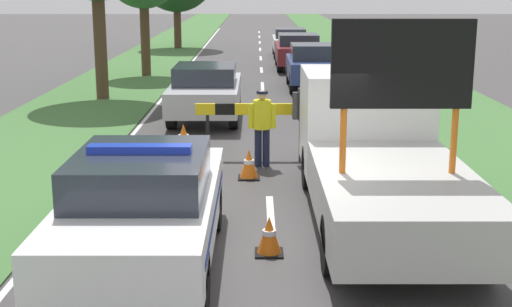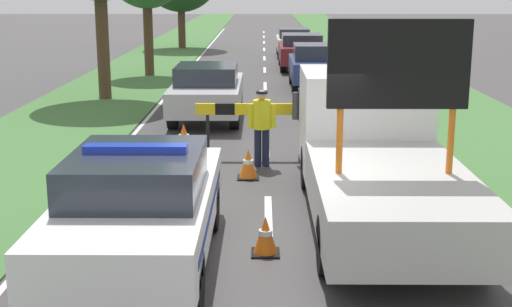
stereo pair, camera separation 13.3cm
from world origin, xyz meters
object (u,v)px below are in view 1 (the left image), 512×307
Objects in this scene: pedestrian_civilian at (305,112)px; queued_car_sedan_silver at (203,91)px; work_truck at (374,150)px; queued_car_van_white at (287,41)px; traffic_cone_near_truck at (267,235)px; police_officer at (260,121)px; queued_car_wagon_maroon at (295,51)px; police_car at (141,206)px; traffic_cone_centre_front at (247,164)px; traffic_cone_near_police at (181,139)px; traffic_cone_behind_barrier at (151,179)px; road_barrier at (252,113)px; queued_car_hatch_blue at (311,66)px.

pedestrian_civilian is 5.42m from queued_car_sedan_silver.
work_truck is 1.52× the size of queued_car_van_white.
traffic_cone_near_truck is 0.12× the size of queued_car_sedan_silver.
queued_car_wagon_maroon is at bearing -120.41° from police_officer.
traffic_cone_centre_front is (1.33, 4.39, -0.55)m from police_car.
queued_car_sedan_silver is at bearing 79.84° from queued_car_van_white.
traffic_cone_near_police is 1.21× the size of traffic_cone_behind_barrier.
traffic_cone_behind_barrier is at bearing -16.01° from work_truck.
police_officer is 2.87m from traffic_cone_behind_barrier.
work_truck is at bearing -15.73° from traffic_cone_behind_barrier.
work_truck is 11.46× the size of traffic_cone_behind_barrier.
police_car is 4.62m from traffic_cone_centre_front.
road_barrier reaches higher than traffic_cone_near_police.
pedestrian_civilian reaches higher than police_car.
queued_car_sedan_silver is (-1.25, 6.19, 0.51)m from traffic_cone_centre_front.
police_officer is 5.45m from queued_car_sedan_silver.
police_car is 7.18× the size of traffic_cone_near_police.
traffic_cone_near_truck is at bearing 65.93° from police_officer.
traffic_cone_near_police is at bearing 124.99° from traffic_cone_centre_front.
queued_car_hatch_blue reaches higher than traffic_cone_centre_front.
queued_car_sedan_silver is (-1.35, 4.45, -0.16)m from road_barrier.
traffic_cone_near_police reaches higher than traffic_cone_near_truck.
traffic_cone_near_police is 4.14m from queued_car_sedan_silver.
pedestrian_civilian is 10.80m from queued_car_hatch_blue.
traffic_cone_near_truck is at bearing -124.36° from pedestrian_civilian.
work_truck reaches higher than police_officer.
queued_car_van_white is at bearing -88.53° from queued_car_hatch_blue.
queued_car_wagon_maroon reaches higher than queued_car_sedan_silver.
police_officer is at bearing 73.75° from police_car.
traffic_cone_centre_front is 3.96m from traffic_cone_near_truck.
traffic_cone_near_truck is 27.64m from queued_car_van_white.
police_officer is at bearing 84.32° from queued_car_wagon_maroon.
queued_car_sedan_silver is (0.21, 4.11, 0.46)m from traffic_cone_near_police.
work_truck is 3.56m from pedestrian_civilian.
queued_car_van_white is (3.13, 17.45, -0.02)m from queued_car_sedan_silver.
queued_car_wagon_maroon is (1.98, 18.28, 0.51)m from traffic_cone_centre_front.
traffic_cone_centre_front is at bearing 85.46° from queued_car_van_white.
queued_car_sedan_silver reaches higher than traffic_cone_behind_barrier.
pedestrian_civilian is 0.43× the size of queued_car_van_white.
traffic_cone_centre_front reaches higher than traffic_cone_behind_barrier.
queued_car_wagon_maroon is (1.72, 17.32, -0.14)m from police_officer.
queued_car_wagon_maroon is at bearing -104.96° from queued_car_sedan_silver.
traffic_cone_near_truck is 3.55m from traffic_cone_behind_barrier.
pedestrian_civilian reaches higher than police_officer.
police_car is at bearing -83.74° from traffic_cone_behind_barrier.
traffic_cone_centre_front is 0.14× the size of queued_car_van_white.
queued_car_wagon_maroon reaches higher than traffic_cone_behind_barrier.
queued_car_van_white is at bearing -88.88° from queued_car_wagon_maroon.
traffic_cone_near_truck is at bearing -55.43° from traffic_cone_behind_barrier.
police_car is at bearing 89.56° from queued_car_sedan_silver.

